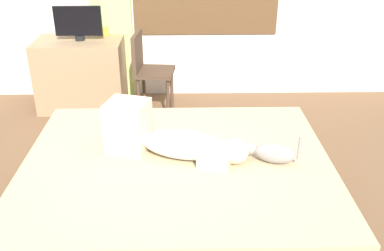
% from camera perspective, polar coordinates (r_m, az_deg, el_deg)
% --- Properties ---
extents(ground_plane, '(16.00, 16.00, 0.00)m').
position_cam_1_polar(ground_plane, '(3.17, -4.22, -12.37)').
color(ground_plane, brown).
extents(bed, '(2.04, 1.70, 0.52)m').
position_cam_1_polar(bed, '(3.00, -1.86, -8.77)').
color(bed, brown).
rests_on(bed, ground).
extents(person_lying, '(0.93, 0.48, 0.34)m').
position_cam_1_polar(person_lying, '(2.88, -2.96, -1.69)').
color(person_lying, silver).
rests_on(person_lying, bed).
extents(cat, '(0.34, 0.19, 0.21)m').
position_cam_1_polar(cat, '(2.85, 10.20, -3.47)').
color(cat, gray).
rests_on(cat, bed).
extents(desk, '(0.90, 0.56, 0.74)m').
position_cam_1_polar(desk, '(4.91, -14.02, 6.45)').
color(desk, '#997A56').
rests_on(desk, ground).
extents(tv_monitor, '(0.48, 0.10, 0.35)m').
position_cam_1_polar(tv_monitor, '(4.75, -14.45, 12.71)').
color(tv_monitor, black).
rests_on(tv_monitor, desk).
extents(cup, '(0.07, 0.07, 0.08)m').
position_cam_1_polar(cup, '(4.91, -11.13, 11.78)').
color(cup, gold).
rests_on(cup, desk).
extents(chair_by_desk, '(0.42, 0.42, 0.86)m').
position_cam_1_polar(chair_by_desk, '(4.57, -5.73, 7.45)').
color(chair_by_desk, '#4C3828').
rests_on(chair_by_desk, ground).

